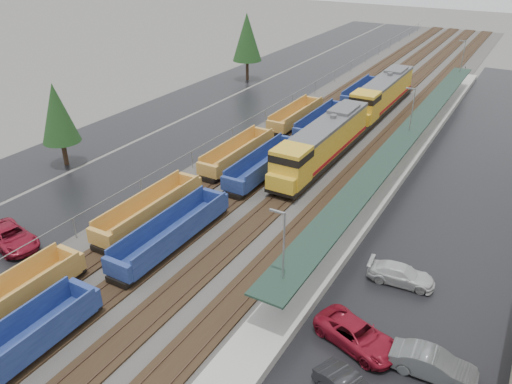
# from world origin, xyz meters

# --- Properties ---
(ballast_strip) EXTENTS (20.00, 160.00, 0.08)m
(ballast_strip) POSITION_xyz_m (0.00, 60.00, 0.04)
(ballast_strip) COLOR #302D2B
(ballast_strip) RESTS_ON ground
(trackbed) EXTENTS (14.60, 160.00, 0.22)m
(trackbed) POSITION_xyz_m (-0.00, 60.00, 0.16)
(trackbed) COLOR black
(trackbed) RESTS_ON ground
(west_parking_lot) EXTENTS (10.00, 160.00, 0.02)m
(west_parking_lot) POSITION_xyz_m (-15.00, 60.00, 0.01)
(west_parking_lot) COLOR black
(west_parking_lot) RESTS_ON ground
(west_road) EXTENTS (9.00, 160.00, 0.02)m
(west_road) POSITION_xyz_m (-25.00, 60.00, 0.01)
(west_road) COLOR black
(west_road) RESTS_ON ground
(east_commuter_lot) EXTENTS (16.00, 100.00, 0.02)m
(east_commuter_lot) POSITION_xyz_m (19.00, 50.00, 0.01)
(east_commuter_lot) COLOR black
(east_commuter_lot) RESTS_ON ground
(station_platform) EXTENTS (3.00, 80.00, 8.00)m
(station_platform) POSITION_xyz_m (9.50, 50.01, 0.73)
(station_platform) COLOR #9E9B93
(station_platform) RESTS_ON ground
(chainlink_fence) EXTENTS (0.08, 160.04, 2.02)m
(chainlink_fence) POSITION_xyz_m (-9.50, 58.44, 1.61)
(chainlink_fence) COLOR gray
(chainlink_fence) RESTS_ON ground
(tree_west_near) EXTENTS (3.96, 3.96, 9.00)m
(tree_west_near) POSITION_xyz_m (-22.00, 30.00, 5.82)
(tree_west_near) COLOR #332316
(tree_west_near) RESTS_ON ground
(tree_west_far) EXTENTS (4.84, 4.84, 11.00)m
(tree_west_far) POSITION_xyz_m (-23.00, 70.00, 7.12)
(tree_west_far) COLOR #332316
(tree_west_far) RESTS_ON ground
(locomotive_lead) EXTENTS (3.18, 20.97, 4.75)m
(locomotive_lead) POSITION_xyz_m (2.00, 43.65, 2.52)
(locomotive_lead) COLOR black
(locomotive_lead) RESTS_ON ground
(locomotive_trail) EXTENTS (3.18, 20.97, 4.75)m
(locomotive_trail) POSITION_xyz_m (2.00, 64.65, 2.52)
(locomotive_trail) COLOR black
(locomotive_trail) RESTS_ON ground
(well_string_yellow) EXTENTS (2.47, 84.17, 2.19)m
(well_string_yellow) POSITION_xyz_m (-6.00, 18.04, 1.11)
(well_string_yellow) COLOR #BC7E34
(well_string_yellow) RESTS_ON ground
(well_string_blue) EXTENTS (2.54, 88.58, 2.25)m
(well_string_blue) POSITION_xyz_m (-2.00, 30.80, 1.13)
(well_string_blue) COLOR navy
(well_string_blue) RESTS_ON ground
(parked_car_west_c) EXTENTS (3.74, 6.22, 1.62)m
(parked_car_west_c) POSITION_xyz_m (-13.28, 16.75, 0.81)
(parked_car_west_c) COLOR maroon
(parked_car_west_c) RESTS_ON ground
(parked_car_east_b) EXTENTS (4.15, 5.97, 1.52)m
(parked_car_east_b) POSITION_xyz_m (14.53, 20.18, 0.76)
(parked_car_east_b) COLOR maroon
(parked_car_east_b) RESTS_ON ground
(parked_car_east_c) EXTENTS (2.36, 4.90, 1.38)m
(parked_car_east_c) POSITION_xyz_m (15.17, 27.61, 0.69)
(parked_car_east_c) COLOR silver
(parked_car_east_c) RESTS_ON ground
(parked_car_east_e) EXTENTS (1.90, 4.89, 1.59)m
(parked_car_east_e) POSITION_xyz_m (19.06, 20.07, 0.79)
(parked_car_east_e) COLOR #5A5E5F
(parked_car_east_e) RESTS_ON ground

